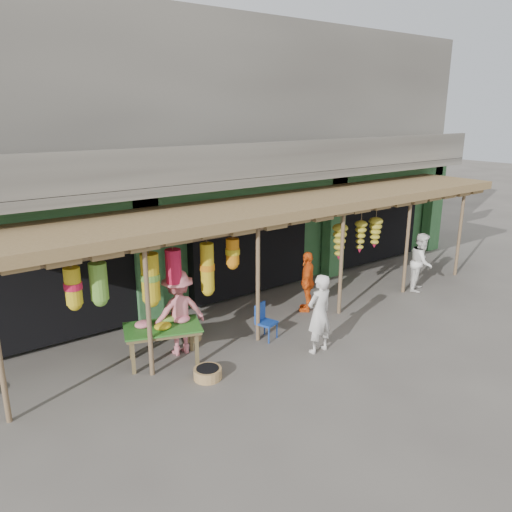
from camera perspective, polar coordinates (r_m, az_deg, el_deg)
ground at (r=12.06m, az=5.40°, el=-7.30°), size 80.00×80.00×0.00m
building at (r=15.08m, az=-6.89°, el=10.70°), size 16.40×6.80×7.00m
awning at (r=11.77m, az=2.58°, el=5.34°), size 14.00×2.70×2.79m
flower_table at (r=10.04m, az=-10.57°, el=-8.10°), size 1.67×1.30×0.88m
blue_chair at (r=10.94m, az=0.91°, el=-7.24°), size 0.48×0.49×0.80m
basket_mid at (r=9.59m, az=-5.54°, el=-13.21°), size 0.67×0.67×0.20m
basket_right at (r=11.11m, az=-7.30°, el=-9.01°), size 0.51×0.51×0.18m
person_front at (r=10.29m, az=7.24°, el=-6.57°), size 0.62×0.42×1.68m
person_right at (r=14.43m, az=18.38°, el=-0.65°), size 0.98×0.91×1.62m
person_vendor at (r=12.38m, az=5.89°, el=-2.89°), size 0.91×0.87×1.52m
person_shopper at (r=10.26m, az=-8.86°, el=-6.41°), size 1.20×0.75×1.77m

